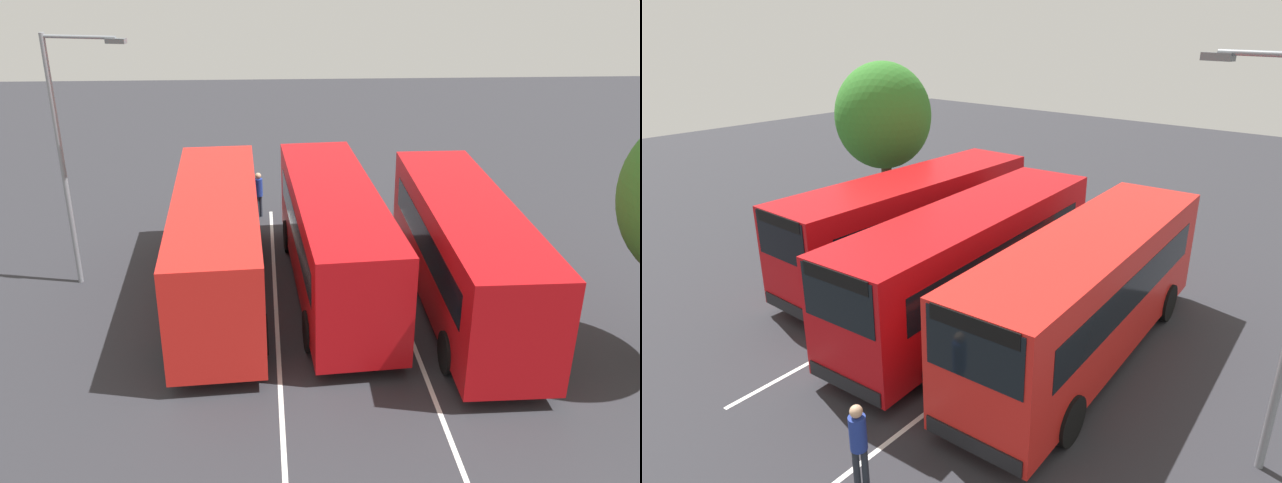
% 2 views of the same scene
% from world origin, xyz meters
% --- Properties ---
extents(ground_plane, '(72.68, 72.68, 0.00)m').
position_xyz_m(ground_plane, '(0.00, 0.00, 0.00)').
color(ground_plane, '#2B2B30').
extents(bus_far_left, '(10.05, 2.68, 3.37)m').
position_xyz_m(bus_far_left, '(-0.46, -3.64, 1.86)').
color(bus_far_left, '#B70C11').
rests_on(bus_far_left, ground).
extents(bus_center_left, '(10.17, 3.24, 3.37)m').
position_xyz_m(bus_center_left, '(0.81, 0.03, 1.86)').
color(bus_center_left, '#B70C11').
rests_on(bus_center_left, ground).
extents(bus_center_right, '(10.15, 3.12, 3.37)m').
position_xyz_m(bus_center_right, '(0.48, 3.51, 1.86)').
color(bus_center_right, red).
rests_on(bus_center_right, ground).
extents(pedestrian, '(0.45, 0.45, 1.83)m').
position_xyz_m(pedestrian, '(7.08, 2.56, 1.09)').
color(pedestrian, '#232833').
rests_on(pedestrian, ground).
extents(street_lamp, '(0.69, 2.49, 7.72)m').
position_xyz_m(street_lamp, '(1.68, 7.86, 4.45)').
color(street_lamp, gray).
rests_on(street_lamp, ground).
extents(lane_stripe_outer_left, '(15.21, 0.71, 0.01)m').
position_xyz_m(lane_stripe_outer_left, '(0.00, -1.83, 0.00)').
color(lane_stripe_outer_left, silver).
rests_on(lane_stripe_outer_left, ground).
extents(lane_stripe_inner_left, '(15.21, 0.71, 0.01)m').
position_xyz_m(lane_stripe_inner_left, '(0.00, 1.83, 0.00)').
color(lane_stripe_inner_left, silver).
rests_on(lane_stripe_inner_left, ground).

